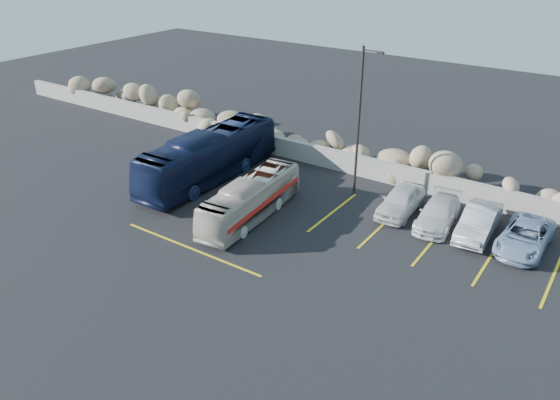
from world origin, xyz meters
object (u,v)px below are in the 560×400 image
Objects in this scene: lamppost at (360,119)px; car_c at (438,214)px; vintage_bus at (251,199)px; car_a at (401,201)px; tour_coach at (209,156)px; car_d at (525,237)px; car_b at (479,222)px.

lamppost reaches higher than car_c.
vintage_bus is 1.86× the size of car_a.
car_c is (4.90, -0.76, -3.71)m from lamppost.
car_d is (16.87, 2.15, -0.82)m from tour_coach.
lamppost is at bearing 171.79° from car_b.
tour_coach reaches higher than car_c.
car_c is at bearing -178.21° from car_d.
vintage_bus is 1.78× the size of car_b.
lamppost reaches higher than car_a.
car_c is (-1.93, -0.09, -0.09)m from car_b.
tour_coach is 2.51× the size of car_c.
tour_coach is 17.03m from car_d.
car_a is 3.94m from car_b.
car_c is at bearing -6.49° from car_a.
lamppost reaches higher than tour_coach.
car_b is (14.77, 2.21, -0.74)m from tour_coach.
tour_coach reaches higher than car_b.
lamppost is 9.70m from car_d.
vintage_bus is 1.81× the size of car_c.
vintage_bus reaches higher than car_a.
vintage_bus is 7.64m from car_a.
tour_coach is at bearing -171.51° from car_d.
vintage_bus is 1.70× the size of car_d.
lamppost reaches higher than vintage_bus.
car_d is (4.03, 0.04, 0.01)m from car_c.
car_a is at bearing 10.62° from tour_coach.
car_a is (10.83, 2.27, -0.75)m from tour_coach.
vintage_bus is 10.98m from car_b.
car_b is at bearing -3.06° from car_c.
car_b is (9.93, 4.67, -0.34)m from vintage_bus.
car_a is at bearing 33.26° from vintage_bus.
lamppost is at bearing 18.72° from tour_coach.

